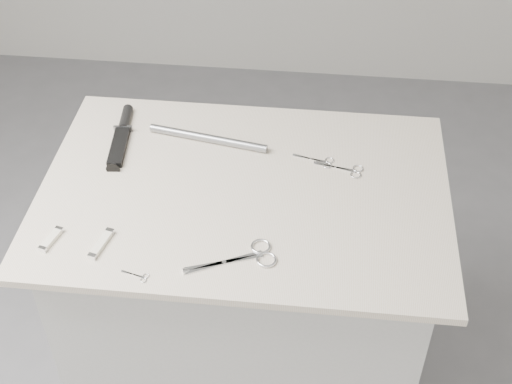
# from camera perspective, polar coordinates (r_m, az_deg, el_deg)

# --- Properties ---
(plinth) EXTENTS (0.90, 0.60, 0.90)m
(plinth) POSITION_cam_1_polar(r_m,az_deg,el_deg) (2.08, -0.81, -9.47)
(plinth) COLOR beige
(plinth) RESTS_ON ground
(display_board) EXTENTS (1.00, 0.70, 0.02)m
(display_board) POSITION_cam_1_polar(r_m,az_deg,el_deg) (1.75, -0.95, -0.00)
(display_board) COLOR beige
(display_board) RESTS_ON plinth
(large_shears) EXTENTS (0.20, 0.13, 0.01)m
(large_shears) POSITION_cam_1_polar(r_m,az_deg,el_deg) (1.58, -0.52, -5.17)
(large_shears) COLOR white
(large_shears) RESTS_ON display_board
(embroidery_scissors_a) EXTENTS (0.13, 0.06, 0.00)m
(embroidery_scissors_a) POSITION_cam_1_polar(r_m,az_deg,el_deg) (1.81, 7.34, 1.77)
(embroidery_scissors_a) COLOR white
(embroidery_scissors_a) RESTS_ON display_board
(embroidery_scissors_b) EXTENTS (0.11, 0.05, 0.00)m
(embroidery_scissors_b) POSITION_cam_1_polar(r_m,az_deg,el_deg) (1.83, 5.14, 2.49)
(embroidery_scissors_b) COLOR white
(embroidery_scissors_b) RESTS_ON display_board
(tiny_scissors) EXTENTS (0.06, 0.03, 0.00)m
(tiny_scissors) POSITION_cam_1_polar(r_m,az_deg,el_deg) (1.56, -9.38, -6.66)
(tiny_scissors) COLOR white
(tiny_scissors) RESTS_ON display_board
(sheathed_knife) EXTENTS (0.07, 0.25, 0.03)m
(sheathed_knife) POSITION_cam_1_polar(r_m,az_deg,el_deg) (1.93, -10.68, 4.64)
(sheathed_knife) COLOR black
(sheathed_knife) RESTS_ON display_board
(pocket_knife_a) EXTENTS (0.04, 0.10, 0.01)m
(pocket_knife_a) POSITION_cam_1_polar(r_m,az_deg,el_deg) (1.64, -12.28, -4.05)
(pocket_knife_a) COLOR white
(pocket_knife_a) RESTS_ON display_board
(pocket_knife_b) EXTENTS (0.04, 0.08, 0.01)m
(pocket_knife_b) POSITION_cam_1_polar(r_m,az_deg,el_deg) (1.67, -16.06, -3.66)
(pocket_knife_b) COLOR white
(pocket_knife_b) RESTS_ON display_board
(metal_rail) EXTENTS (0.32, 0.08, 0.02)m
(metal_rail) POSITION_cam_1_polar(r_m,az_deg,el_deg) (1.88, -3.86, 4.32)
(metal_rail) COLOR gray
(metal_rail) RESTS_ON display_board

